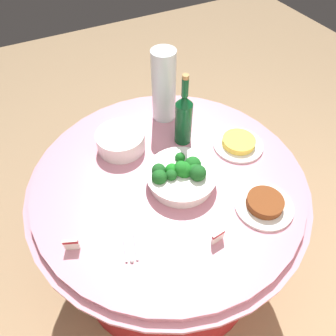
{
  "coord_description": "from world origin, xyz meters",
  "views": [
    {
      "loc": [
        0.37,
        0.73,
        1.74
      ],
      "look_at": [
        0.0,
        0.0,
        0.79
      ],
      "focal_mm": 33.77,
      "sensor_mm": 36.0,
      "label": 1
    }
  ],
  "objects": [
    {
      "name": "buffet_table",
      "position": [
        0.0,
        0.0,
        0.38
      ],
      "size": [
        1.16,
        1.16,
        0.74
      ],
      "color": "maroon",
      "rests_on": "ground_plane"
    },
    {
      "name": "decorative_fruit_vase",
      "position": [
        -0.16,
        -0.35,
        0.9
      ],
      "size": [
        0.11,
        0.11,
        0.34
      ],
      "color": "silver",
      "rests_on": "buffet_table"
    },
    {
      "name": "wine_bottle",
      "position": [
        -0.15,
        -0.16,
        0.87
      ],
      "size": [
        0.07,
        0.07,
        0.34
      ],
      "color": "#0E4C23",
      "rests_on": "buffet_table"
    },
    {
      "name": "serving_tongs",
      "position": [
        0.25,
        0.21,
        0.74
      ],
      "size": [
        0.09,
        0.17,
        0.01
      ],
      "color": "silver",
      "rests_on": "buffet_table"
    },
    {
      "name": "label_placard_front",
      "position": [
        0.43,
        0.14,
        0.77
      ],
      "size": [
        0.05,
        0.03,
        0.05
      ],
      "color": "white",
      "rests_on": "buffet_table"
    },
    {
      "name": "plate_stack",
      "position": [
        0.11,
        -0.24,
        0.78
      ],
      "size": [
        0.21,
        0.21,
        0.08
      ],
      "color": "white",
      "rests_on": "buffet_table"
    },
    {
      "name": "ground_plane",
      "position": [
        0.0,
        0.0,
        0.0
      ],
      "size": [
        6.0,
        6.0,
        0.0
      ],
      "primitive_type": "plane",
      "color": "#9E7F5B"
    },
    {
      "name": "label_placard_mid",
      "position": [
        -0.02,
        0.34,
        0.77
      ],
      "size": [
        0.05,
        0.01,
        0.05
      ],
      "color": "white",
      "rests_on": "buffet_table"
    },
    {
      "name": "food_plate_fried_egg",
      "position": [
        -0.36,
        -0.01,
        0.76
      ],
      "size": [
        0.22,
        0.22,
        0.04
      ],
      "color": "white",
      "rests_on": "buffet_table"
    },
    {
      "name": "food_plate_stir_fry",
      "position": [
        -0.25,
        0.3,
        0.76
      ],
      "size": [
        0.22,
        0.22,
        0.04
      ],
      "color": "white",
      "rests_on": "buffet_table"
    },
    {
      "name": "broccoli_bowl",
      "position": [
        -0.03,
        0.05,
        0.79
      ],
      "size": [
        0.28,
        0.28,
        0.11
      ],
      "color": "white",
      "rests_on": "buffet_table"
    }
  ]
}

